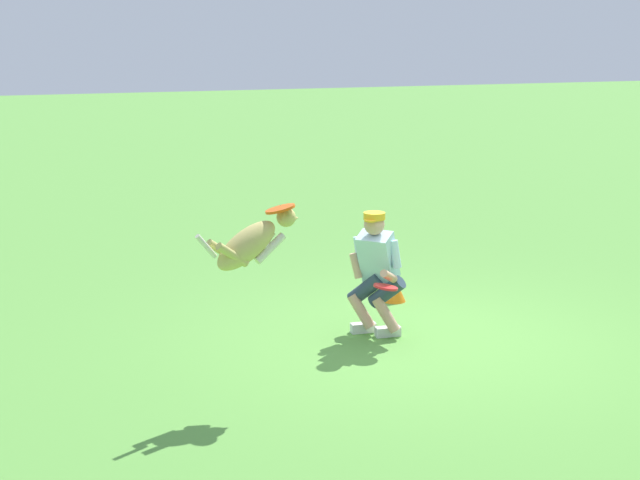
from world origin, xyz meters
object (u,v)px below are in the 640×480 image
(frisbee_flying, at_px, (280,209))
(dog, at_px, (251,243))
(frisbee_held, at_px, (386,287))
(training_cone, at_px, (394,289))
(person, at_px, (376,269))

(frisbee_flying, bearing_deg, dog, 18.31)
(frisbee_held, height_order, training_cone, frisbee_held)
(dog, distance_m, frisbee_held, 1.89)
(training_cone, bearing_deg, dog, 47.35)
(person, xyz_separation_m, frisbee_flying, (1.28, 1.15, 0.91))
(dog, height_order, frisbee_flying, frisbee_flying)
(person, bearing_deg, frisbee_flying, -4.93)
(frisbee_held, bearing_deg, training_cone, -112.95)
(dog, xyz_separation_m, training_cone, (-2.15, -2.33, -1.20))
(frisbee_flying, xyz_separation_m, training_cone, (-1.87, -2.24, -1.46))
(training_cone, bearing_deg, frisbee_held, 67.05)
(dog, xyz_separation_m, frisbee_held, (-1.52, -0.85, -0.73))
(dog, bearing_deg, person, 16.91)
(frisbee_flying, distance_m, training_cone, 3.27)
(person, relative_size, dog, 1.29)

